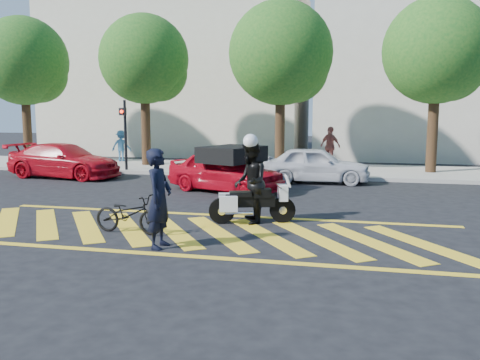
% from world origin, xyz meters
% --- Properties ---
extents(ground, '(90.00, 90.00, 0.00)m').
position_xyz_m(ground, '(0.00, 0.00, 0.00)').
color(ground, black).
rests_on(ground, ground).
extents(sidewalk, '(60.00, 5.00, 0.15)m').
position_xyz_m(sidewalk, '(0.00, 12.00, 0.07)').
color(sidewalk, '#9E998E').
rests_on(sidewalk, ground).
extents(crosswalk, '(12.33, 4.00, 0.01)m').
position_xyz_m(crosswalk, '(-0.04, 0.00, 0.00)').
color(crosswalk, yellow).
rests_on(crosswalk, ground).
extents(building_left, '(16.00, 8.00, 10.00)m').
position_xyz_m(building_left, '(-8.00, 21.00, 5.00)').
color(building_left, beige).
rests_on(building_left, ground).
extents(building_right, '(16.00, 8.00, 11.00)m').
position_xyz_m(building_right, '(9.00, 21.00, 5.50)').
color(building_right, beige).
rests_on(building_right, ground).
extents(tree_far_left, '(4.40, 4.40, 7.41)m').
position_xyz_m(tree_far_left, '(-12.87, 12.06, 5.05)').
color(tree_far_left, black).
rests_on(tree_far_left, ground).
extents(tree_left, '(4.20, 4.20, 7.26)m').
position_xyz_m(tree_left, '(-6.37, 12.06, 4.99)').
color(tree_left, black).
rests_on(tree_left, ground).
extents(tree_center, '(4.60, 4.60, 7.56)m').
position_xyz_m(tree_center, '(0.13, 12.06, 5.10)').
color(tree_center, black).
rests_on(tree_center, ground).
extents(tree_right, '(4.40, 4.40, 7.41)m').
position_xyz_m(tree_right, '(6.63, 12.06, 5.05)').
color(tree_right, black).
rests_on(tree_right, ground).
extents(signal_pole, '(0.28, 0.43, 3.20)m').
position_xyz_m(signal_pole, '(-6.50, 9.74, 1.92)').
color(signal_pole, black).
rests_on(signal_pole, ground).
extents(officer_bike, '(0.48, 0.73, 2.00)m').
position_xyz_m(officer_bike, '(-0.33, -1.43, 1.00)').
color(officer_bike, black).
rests_on(officer_bike, ground).
extents(bicycle, '(1.73, 0.74, 0.88)m').
position_xyz_m(bicycle, '(-1.46, -0.47, 0.44)').
color(bicycle, black).
rests_on(bicycle, ground).
extents(police_motorcycle, '(2.07, 1.01, 0.94)m').
position_xyz_m(police_motorcycle, '(0.98, 1.19, 0.51)').
color(police_motorcycle, black).
rests_on(police_motorcycle, ground).
extents(officer_moto, '(1.02, 1.16, 2.02)m').
position_xyz_m(officer_moto, '(0.97, 1.20, 1.01)').
color(officer_moto, black).
rests_on(officer_moto, ground).
extents(red_convertible, '(4.47, 3.12, 1.41)m').
position_xyz_m(red_convertible, '(-0.89, 5.76, 0.71)').
color(red_convertible, '#B60819').
rests_on(red_convertible, ground).
extents(parked_left, '(5.03, 2.51, 1.40)m').
position_xyz_m(parked_left, '(-8.30, 7.80, 0.70)').
color(parked_left, '#B70B18').
rests_on(parked_left, ground).
extents(parked_mid_left, '(4.29, 2.17, 1.16)m').
position_xyz_m(parked_mid_left, '(-0.90, 9.20, 0.58)').
color(parked_mid_left, '#232325').
rests_on(parked_mid_left, ground).
extents(parked_mid_right, '(4.15, 1.87, 1.39)m').
position_xyz_m(parked_mid_right, '(1.92, 8.65, 0.69)').
color(parked_mid_right, silver).
rests_on(parked_mid_right, ground).
extents(pedestrian_left, '(1.08, 0.68, 1.59)m').
position_xyz_m(pedestrian_left, '(-8.45, 13.30, 0.94)').
color(pedestrian_left, teal).
rests_on(pedestrian_left, sidewalk).
extents(pedestrian_right, '(1.16, 0.97, 1.86)m').
position_xyz_m(pedestrian_right, '(2.18, 13.45, 1.08)').
color(pedestrian_right, brown).
rests_on(pedestrian_right, sidewalk).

